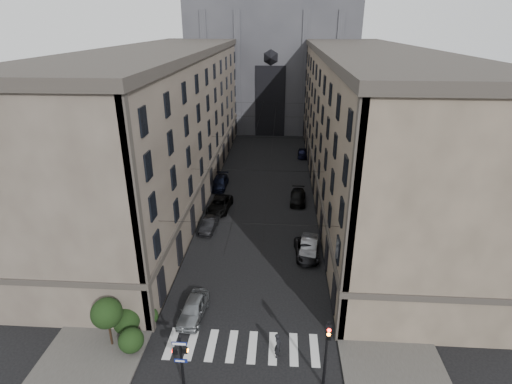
% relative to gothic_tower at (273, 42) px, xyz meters
% --- Properties ---
extents(sidewalk_left, '(7.00, 80.00, 0.15)m').
position_rel_gothic_tower_xyz_m(sidewalk_left, '(-10.50, -38.96, -17.72)').
color(sidewalk_left, '#383533').
rests_on(sidewalk_left, ground).
extents(sidewalk_right, '(7.00, 80.00, 0.15)m').
position_rel_gothic_tower_xyz_m(sidewalk_right, '(10.50, -38.96, -17.72)').
color(sidewalk_right, '#383533').
rests_on(sidewalk_right, ground).
extents(zebra_crossing, '(11.00, 3.20, 0.01)m').
position_rel_gothic_tower_xyz_m(zebra_crossing, '(0.00, -69.96, -17.79)').
color(zebra_crossing, beige).
rests_on(zebra_crossing, ground).
extents(building_left, '(13.60, 60.60, 18.85)m').
position_rel_gothic_tower_xyz_m(building_left, '(-13.44, -38.96, -8.45)').
color(building_left, '#4C433A').
rests_on(building_left, ground).
extents(building_right, '(13.60, 60.60, 18.85)m').
position_rel_gothic_tower_xyz_m(building_right, '(13.44, -38.96, -8.45)').
color(building_right, brown).
rests_on(building_right, ground).
extents(gothic_tower, '(35.00, 23.00, 58.00)m').
position_rel_gothic_tower_xyz_m(gothic_tower, '(0.00, 0.00, 0.00)').
color(gothic_tower, '#2D2D33').
rests_on(gothic_tower, ground).
extents(pedestrian_signal_left, '(1.02, 0.38, 4.00)m').
position_rel_gothic_tower_xyz_m(pedestrian_signal_left, '(-3.51, -73.46, -15.48)').
color(pedestrian_signal_left, black).
rests_on(pedestrian_signal_left, ground).
extents(traffic_light_right, '(0.34, 0.50, 5.20)m').
position_rel_gothic_tower_xyz_m(traffic_light_right, '(5.60, -73.04, -14.51)').
color(traffic_light_right, black).
rests_on(traffic_light_right, ground).
extents(shrub_cluster, '(3.90, 4.40, 3.90)m').
position_rel_gothic_tower_xyz_m(shrub_cluster, '(-8.72, -69.95, -16.00)').
color(shrub_cluster, black).
rests_on(shrub_cluster, sidewalk_left).
extents(tram_wires, '(14.00, 60.00, 0.43)m').
position_rel_gothic_tower_xyz_m(tram_wires, '(0.00, -39.33, -10.55)').
color(tram_wires, black).
rests_on(tram_wires, ground).
extents(car_left_near, '(2.21, 4.69, 1.55)m').
position_rel_gothic_tower_xyz_m(car_left_near, '(-4.20, -66.96, -17.02)').
color(car_left_near, gray).
rests_on(car_left_near, ground).
extents(car_left_midnear, '(1.74, 4.24, 1.37)m').
position_rel_gothic_tower_xyz_m(car_left_midnear, '(-5.47, -52.55, -17.11)').
color(car_left_midnear, black).
rests_on(car_left_midnear, ground).
extents(car_left_midfar, '(3.03, 5.71, 1.53)m').
position_rel_gothic_tower_xyz_m(car_left_midfar, '(-5.05, -47.28, -17.03)').
color(car_left_midfar, black).
rests_on(car_left_midfar, ground).
extents(car_left_far, '(2.28, 5.32, 1.53)m').
position_rel_gothic_tower_xyz_m(car_left_far, '(-6.20, -39.83, -17.03)').
color(car_left_far, black).
rests_on(car_left_far, ground).
extents(car_right_near, '(2.26, 4.88, 1.55)m').
position_rel_gothic_tower_xyz_m(car_right_near, '(5.55, -56.72, -17.02)').
color(car_right_near, gray).
rests_on(car_right_near, ground).
extents(car_right_midnear, '(2.48, 4.94, 1.34)m').
position_rel_gothic_tower_xyz_m(car_right_midnear, '(5.26, -57.31, -17.13)').
color(car_right_midnear, black).
rests_on(car_right_midnear, ground).
extents(car_right_midfar, '(2.23, 5.00, 1.42)m').
position_rel_gothic_tower_xyz_m(car_right_midfar, '(4.82, -44.16, -17.09)').
color(car_right_midfar, black).
rests_on(car_right_midfar, ground).
extents(car_right_far, '(1.87, 4.21, 1.41)m').
position_rel_gothic_tower_xyz_m(car_right_far, '(6.20, -25.01, -17.10)').
color(car_right_far, black).
rests_on(car_right_far, ground).
extents(pedestrian, '(0.63, 0.81, 1.96)m').
position_rel_gothic_tower_xyz_m(pedestrian, '(2.60, -70.69, -16.82)').
color(pedestrian, black).
rests_on(pedestrian, ground).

